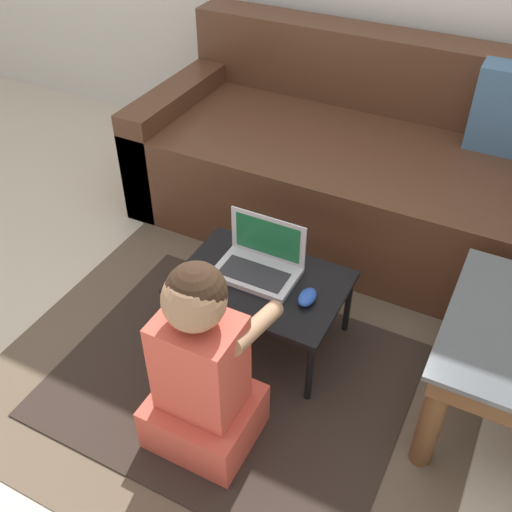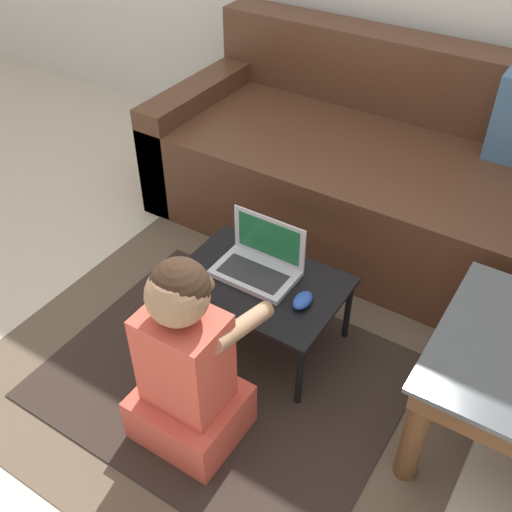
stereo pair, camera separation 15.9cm
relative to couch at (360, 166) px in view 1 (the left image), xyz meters
name	(u,v)px [view 1 (the left image)]	position (x,y,z in m)	size (l,w,h in m)	color
ground_plane	(211,368)	(-0.14, -1.15, -0.29)	(16.00, 16.00, 0.00)	beige
area_rug	(232,380)	(-0.04, -1.16, -0.28)	(1.69, 1.35, 0.01)	brown
couch	(360,166)	(0.00, 0.00, 0.00)	(1.96, 0.94, 0.81)	#4C2D1E
laptop_desk	(262,287)	(-0.04, -0.93, -0.02)	(0.60, 0.42, 0.30)	black
laptop	(259,264)	(-0.07, -0.89, 0.05)	(0.30, 0.19, 0.20)	#B7BCC6
computer_mouse	(307,297)	(0.14, -0.95, 0.03)	(0.06, 0.09, 0.04)	#234CB2
person_seated	(202,369)	(-0.01, -1.39, 0.04)	(0.33, 0.43, 0.72)	#CC4C3D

